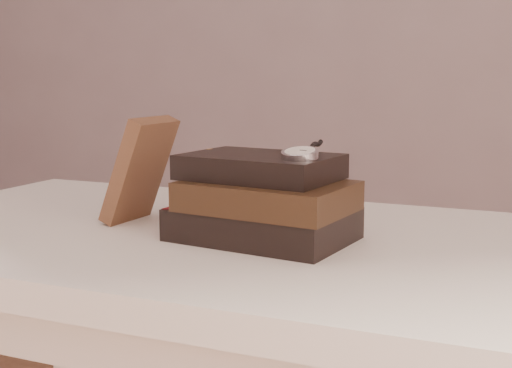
% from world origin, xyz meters
% --- Properties ---
extents(table, '(1.00, 0.60, 0.75)m').
position_xyz_m(table, '(0.00, 0.35, 0.66)').
color(table, silver).
rests_on(table, ground).
extents(book_stack, '(0.25, 0.19, 0.11)m').
position_xyz_m(book_stack, '(0.12, 0.33, 0.80)').
color(book_stack, black).
rests_on(book_stack, table).
extents(journal, '(0.09, 0.10, 0.16)m').
position_xyz_m(journal, '(-0.10, 0.36, 0.83)').
color(journal, '#44281A').
rests_on(journal, table).
extents(pocket_watch, '(0.05, 0.15, 0.02)m').
position_xyz_m(pocket_watch, '(0.17, 0.31, 0.87)').
color(pocket_watch, silver).
rests_on(pocket_watch, book_stack).
extents(eyeglasses, '(0.11, 0.12, 0.05)m').
position_xyz_m(eyeglasses, '(0.05, 0.41, 0.81)').
color(eyeglasses, silver).
rests_on(eyeglasses, book_stack).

